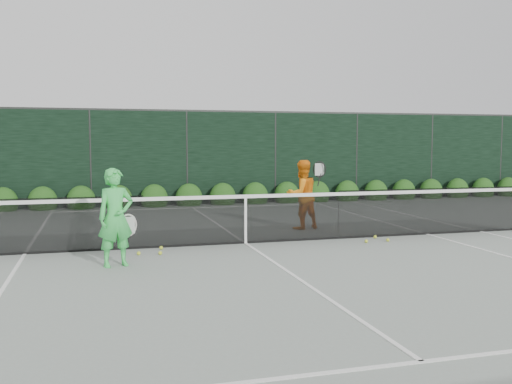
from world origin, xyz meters
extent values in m
plane|color=gray|center=(0.00, 0.00, 0.00)|extent=(80.00, 80.00, 0.00)
cube|color=black|center=(-4.20, 0.00, 0.51)|extent=(4.40, 0.01, 1.02)
cube|color=black|center=(0.00, 0.00, 0.48)|extent=(4.00, 0.01, 0.96)
cube|color=black|center=(4.20, 0.00, 0.51)|extent=(4.40, 0.01, 1.02)
cube|color=white|center=(0.00, 0.00, 0.94)|extent=(12.80, 0.03, 0.07)
cube|color=black|center=(0.00, 0.00, 0.02)|extent=(12.80, 0.02, 0.04)
cube|color=white|center=(0.00, 0.00, 0.46)|extent=(0.05, 0.03, 0.91)
imported|color=#3ED659|center=(-2.55, -1.45, 0.80)|extent=(0.67, 0.53, 1.60)
torus|color=silver|center=(-2.35, -1.35, 0.65)|extent=(0.30, 0.12, 0.30)
cylinder|color=black|center=(-2.35, -1.35, 0.41)|extent=(0.10, 0.03, 0.30)
imported|color=orange|center=(1.75, 1.51, 0.80)|extent=(0.89, 0.76, 1.61)
torus|color=black|center=(2.10, 1.31, 1.39)|extent=(0.27, 0.18, 0.30)
cylinder|color=black|center=(2.10, 1.31, 1.15)|extent=(0.10, 0.03, 0.30)
cube|color=white|center=(5.49, 0.00, 0.01)|extent=(0.06, 23.77, 0.01)
cube|color=white|center=(-4.12, 0.00, 0.01)|extent=(0.06, 23.77, 0.01)
cube|color=white|center=(4.12, 0.00, 0.01)|extent=(0.06, 23.77, 0.01)
cube|color=white|center=(0.00, 11.88, 0.01)|extent=(11.03, 0.06, 0.01)
cube|color=white|center=(0.00, 6.40, 0.01)|extent=(8.23, 0.06, 0.01)
cube|color=white|center=(0.00, -6.40, 0.01)|extent=(8.23, 0.06, 0.01)
cube|color=white|center=(0.00, 0.00, 0.01)|extent=(0.06, 12.80, 0.01)
cube|color=black|center=(0.00, 7.50, 1.50)|extent=(32.00, 0.06, 3.00)
cube|color=#262826|center=(0.00, 7.50, 3.03)|extent=(32.00, 0.06, 0.06)
cylinder|color=#262826|center=(-3.00, 7.50, 1.50)|extent=(0.08, 0.08, 3.00)
cylinder|color=#262826|center=(0.00, 7.50, 1.50)|extent=(0.08, 0.08, 3.00)
cylinder|color=#262826|center=(3.00, 7.50, 1.50)|extent=(0.08, 0.08, 3.00)
cylinder|color=#262826|center=(6.00, 7.50, 1.50)|extent=(0.08, 0.08, 3.00)
cylinder|color=#262826|center=(9.00, 7.50, 1.50)|extent=(0.08, 0.08, 3.00)
cylinder|color=#262826|center=(12.00, 7.50, 1.50)|extent=(0.08, 0.08, 3.00)
ellipsoid|color=#10390F|center=(-5.50, 7.15, 0.23)|extent=(0.86, 0.65, 0.94)
ellipsoid|color=#10390F|center=(-4.40, 7.15, 0.23)|extent=(0.86, 0.65, 0.94)
ellipsoid|color=#10390F|center=(-3.30, 7.15, 0.23)|extent=(0.86, 0.65, 0.94)
ellipsoid|color=#10390F|center=(-2.20, 7.15, 0.23)|extent=(0.86, 0.65, 0.94)
ellipsoid|color=#10390F|center=(-1.10, 7.15, 0.23)|extent=(0.86, 0.65, 0.94)
ellipsoid|color=#10390F|center=(0.00, 7.15, 0.23)|extent=(0.86, 0.65, 0.94)
ellipsoid|color=#10390F|center=(1.10, 7.15, 0.23)|extent=(0.86, 0.65, 0.94)
ellipsoid|color=#10390F|center=(2.20, 7.15, 0.23)|extent=(0.86, 0.65, 0.94)
ellipsoid|color=#10390F|center=(3.30, 7.15, 0.23)|extent=(0.86, 0.65, 0.94)
ellipsoid|color=#10390F|center=(4.40, 7.15, 0.23)|extent=(0.86, 0.65, 0.94)
ellipsoid|color=#10390F|center=(5.50, 7.15, 0.23)|extent=(0.86, 0.65, 0.94)
ellipsoid|color=#10390F|center=(6.60, 7.15, 0.23)|extent=(0.86, 0.65, 0.94)
ellipsoid|color=#10390F|center=(7.70, 7.15, 0.23)|extent=(0.86, 0.65, 0.94)
ellipsoid|color=#10390F|center=(8.80, 7.15, 0.23)|extent=(0.86, 0.65, 0.94)
ellipsoid|color=#10390F|center=(9.90, 7.15, 0.23)|extent=(0.86, 0.65, 0.94)
ellipsoid|color=#10390F|center=(11.00, 7.15, 0.23)|extent=(0.86, 0.65, 0.94)
ellipsoid|color=#10390F|center=(12.10, 7.15, 0.23)|extent=(0.86, 0.65, 0.94)
sphere|color=#CCD930|center=(-2.14, -0.62, 0.03)|extent=(0.07, 0.07, 0.07)
sphere|color=#CCD930|center=(2.77, -0.16, 0.03)|extent=(0.07, 0.07, 0.07)
sphere|color=#CCD930|center=(-1.69, -0.19, 0.03)|extent=(0.07, 0.07, 0.07)
sphere|color=#CCD930|center=(-1.77, -0.70, 0.03)|extent=(0.07, 0.07, 0.07)
sphere|color=#CCD930|center=(2.84, -0.58, 0.03)|extent=(0.07, 0.07, 0.07)
sphere|color=#CCD930|center=(2.35, -0.58, 0.03)|extent=(0.07, 0.07, 0.07)
camera|label=1|loc=(-2.84, -10.87, 2.02)|focal=40.00mm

